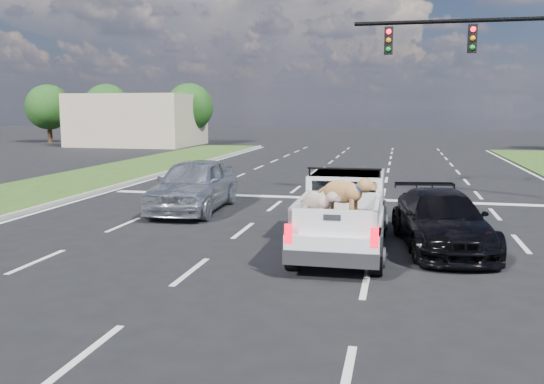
% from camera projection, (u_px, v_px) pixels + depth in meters
% --- Properties ---
extents(ground, '(160.00, 160.00, 0.00)m').
position_uv_depth(ground, '(275.00, 277.00, 11.24)').
color(ground, black).
rests_on(ground, ground).
extents(road_markings, '(17.75, 60.00, 0.01)m').
position_uv_depth(road_markings, '(321.00, 216.00, 17.57)').
color(road_markings, silver).
rests_on(road_markings, ground).
extents(curb_left, '(0.15, 60.00, 0.14)m').
position_uv_depth(curb_left, '(46.00, 206.00, 18.96)').
color(curb_left, gray).
rests_on(curb_left, ground).
extents(building_left, '(10.00, 8.00, 4.40)m').
position_uv_depth(building_left, '(138.00, 120.00, 49.97)').
color(building_left, tan).
rests_on(building_left, ground).
extents(tree_far_a, '(4.20, 4.20, 5.40)m').
position_uv_depth(tree_far_a, '(48.00, 107.00, 53.89)').
color(tree_far_a, '#332114').
rests_on(tree_far_a, ground).
extents(tree_far_b, '(4.20, 4.20, 5.40)m').
position_uv_depth(tree_far_b, '(107.00, 107.00, 52.60)').
color(tree_far_b, '#332114').
rests_on(tree_far_b, ground).
extents(tree_far_c, '(4.20, 4.20, 5.40)m').
position_uv_depth(tree_far_c, '(189.00, 107.00, 50.89)').
color(tree_far_c, '#332114').
rests_on(tree_far_c, ground).
extents(pickup_truck, '(1.96, 5.11, 1.91)m').
position_uv_depth(pickup_truck, '(343.00, 211.00, 13.38)').
color(pickup_truck, black).
rests_on(pickup_truck, ground).
extents(silver_sedan, '(2.16, 5.00, 1.68)m').
position_uv_depth(silver_sedan, '(194.00, 185.00, 18.39)').
color(silver_sedan, silver).
rests_on(silver_sedan, ground).
extents(black_coupe, '(2.54, 4.81, 1.33)m').
position_uv_depth(black_coupe, '(441.00, 220.00, 13.47)').
color(black_coupe, black).
rests_on(black_coupe, ground).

